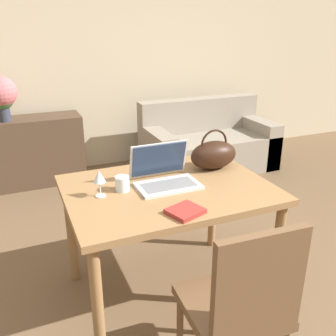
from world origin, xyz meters
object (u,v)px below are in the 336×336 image
(chair, at_px, (241,303))
(handbag, at_px, (214,155))
(drinking_glass, at_px, (122,184))
(couch, at_px, (208,145))
(wine_glass, at_px, (99,178))
(flower_vase, at_px, (1,95))
(laptop, at_px, (164,173))

(chair, height_order, handbag, handbag)
(drinking_glass, distance_m, handbag, 0.67)
(couch, bearing_deg, chair, -115.97)
(couch, xyz_separation_m, wine_glass, (-1.74, -1.89, 0.60))
(wine_glass, xyz_separation_m, handbag, (0.80, 0.13, -0.02))
(chair, relative_size, flower_vase, 2.07)
(drinking_glass, bearing_deg, laptop, 1.86)
(laptop, bearing_deg, flower_vase, 112.19)
(drinking_glass, distance_m, flower_vase, 2.23)
(laptop, height_order, handbag, handbag)
(couch, distance_m, handbag, 2.08)
(laptop, distance_m, flower_vase, 2.31)
(drinking_glass, distance_m, wine_glass, 0.16)
(chair, distance_m, drinking_glass, 0.93)
(wine_glass, relative_size, flower_vase, 0.34)
(chair, relative_size, couch, 0.61)
(wine_glass, bearing_deg, flower_vase, 102.14)
(wine_glass, xyz_separation_m, flower_vase, (-0.47, 2.17, 0.13))
(couch, distance_m, laptop, 2.35)
(flower_vase, bearing_deg, couch, -7.09)
(laptop, distance_m, handbag, 0.41)
(couch, xyz_separation_m, handbag, (-0.94, -1.76, 0.58))
(chair, xyz_separation_m, drinking_glass, (-0.29, 0.83, 0.30))
(laptop, bearing_deg, chair, -88.06)
(wine_glass, bearing_deg, chair, -61.73)
(chair, relative_size, wine_glass, 6.01)
(chair, relative_size, handbag, 2.90)
(handbag, bearing_deg, couch, 61.82)
(couch, height_order, laptop, laptop)
(laptop, bearing_deg, drinking_glass, -178.14)
(drinking_glass, height_order, wine_glass, wine_glass)
(laptop, height_order, wine_glass, laptop)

